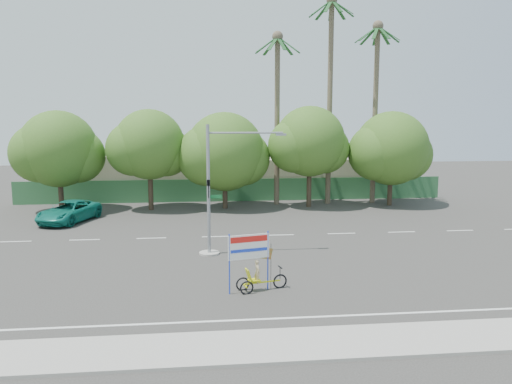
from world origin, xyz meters
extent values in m
plane|color=#33302D|center=(0.00, 0.00, 0.00)|extent=(120.00, 120.00, 0.00)
cube|color=gray|center=(0.00, -7.50, 0.06)|extent=(50.00, 2.40, 0.12)
cube|color=#336B3D|center=(0.00, 21.50, 1.00)|extent=(38.00, 0.08, 2.00)
cube|color=beige|center=(-10.00, 26.00, 2.00)|extent=(12.00, 8.00, 4.00)
cube|color=beige|center=(8.00, 26.00, 1.80)|extent=(14.00, 8.00, 3.60)
cylinder|color=#473828|center=(-14.00, 18.00, 1.76)|extent=(0.40, 0.40, 3.52)
sphere|color=#2B5117|center=(-14.00, 18.00, 4.96)|extent=(6.00, 6.00, 6.00)
sphere|color=#2B5117|center=(-12.65, 18.30, 4.40)|extent=(4.32, 4.32, 4.32)
sphere|color=#2B5117|center=(-15.35, 17.75, 4.64)|extent=(4.56, 4.56, 4.56)
cylinder|color=#473828|center=(-7.00, 18.00, 1.87)|extent=(0.40, 0.40, 3.74)
sphere|color=#2B5117|center=(-7.00, 18.00, 5.27)|extent=(5.60, 5.60, 5.60)
sphere|color=#2B5117|center=(-5.74, 18.30, 4.68)|extent=(4.03, 4.03, 4.03)
sphere|color=#2B5117|center=(-8.26, 17.75, 4.93)|extent=(4.26, 4.26, 4.26)
cylinder|color=#473828|center=(-1.00, 18.00, 1.65)|extent=(0.40, 0.40, 3.30)
sphere|color=#2B5117|center=(-1.00, 18.00, 4.65)|extent=(6.40, 6.40, 6.40)
sphere|color=#2B5117|center=(0.44, 18.30, 4.12)|extent=(4.61, 4.61, 4.61)
sphere|color=#2B5117|center=(-2.44, 17.75, 4.35)|extent=(4.86, 4.86, 4.86)
cylinder|color=#473828|center=(6.00, 18.00, 1.94)|extent=(0.40, 0.40, 3.87)
sphere|color=#2B5117|center=(6.00, 18.00, 5.46)|extent=(5.80, 5.80, 5.80)
sphere|color=#2B5117|center=(7.30, 18.30, 4.84)|extent=(4.18, 4.18, 4.18)
sphere|color=#2B5117|center=(4.70, 17.75, 5.10)|extent=(4.41, 4.41, 4.41)
cylinder|color=#473828|center=(13.00, 18.00, 1.72)|extent=(0.40, 0.40, 3.43)
sphere|color=#2B5117|center=(13.00, 18.00, 4.84)|extent=(6.20, 6.20, 6.20)
sphere|color=#2B5117|center=(14.39, 18.30, 4.29)|extent=(4.46, 4.46, 4.46)
sphere|color=#2B5117|center=(11.61, 17.75, 4.52)|extent=(4.71, 4.71, 4.71)
cylinder|color=#70604C|center=(8.00, 19.50, 8.50)|extent=(0.44, 0.44, 17.00)
sphere|color=#70604C|center=(8.00, 19.50, 17.00)|extent=(0.90, 0.90, 0.90)
cube|color=#1C4C21|center=(8.94, 19.50, 16.34)|extent=(1.91, 0.28, 1.36)
cube|color=#1C4C21|center=(8.72, 20.11, 16.34)|extent=(1.65, 1.44, 1.36)
cube|color=#1C4C21|center=(8.16, 20.43, 16.34)|extent=(0.61, 1.93, 1.36)
cube|color=#1C4C21|center=(7.53, 20.32, 16.34)|extent=(1.20, 1.80, 1.36)
cube|color=#1C4C21|center=(7.11, 19.82, 16.34)|extent=(1.89, 0.92, 1.36)
cube|color=#1C4C21|center=(7.11, 19.18, 16.34)|extent=(1.89, 0.92, 1.36)
cube|color=#1C4C21|center=(7.53, 18.68, 16.34)|extent=(1.20, 1.80, 1.36)
cube|color=#1C4C21|center=(8.16, 18.57, 16.34)|extent=(0.61, 1.93, 1.36)
cube|color=#1C4C21|center=(8.72, 18.89, 16.34)|extent=(1.65, 1.44, 1.36)
cylinder|color=#70604C|center=(12.00, 19.50, 7.50)|extent=(0.44, 0.44, 15.00)
sphere|color=#70604C|center=(12.00, 19.50, 15.00)|extent=(0.90, 0.90, 0.90)
cube|color=#1C4C21|center=(12.94, 19.50, 14.34)|extent=(1.91, 0.28, 1.36)
cube|color=#1C4C21|center=(12.72, 20.11, 14.34)|extent=(1.65, 1.44, 1.36)
cube|color=#1C4C21|center=(12.16, 20.43, 14.34)|extent=(0.61, 1.93, 1.36)
cube|color=#1C4C21|center=(11.53, 20.32, 14.34)|extent=(1.20, 1.80, 1.36)
cube|color=#1C4C21|center=(11.11, 19.82, 14.34)|extent=(1.89, 0.92, 1.36)
cube|color=#1C4C21|center=(11.11, 19.18, 14.34)|extent=(1.89, 0.92, 1.36)
cube|color=#1C4C21|center=(11.53, 18.68, 14.34)|extent=(1.20, 1.80, 1.36)
cube|color=#1C4C21|center=(12.16, 18.57, 14.34)|extent=(0.61, 1.93, 1.36)
cube|color=#1C4C21|center=(12.72, 18.89, 14.34)|extent=(1.65, 1.44, 1.36)
cylinder|color=#70604C|center=(3.50, 19.50, 7.00)|extent=(0.44, 0.44, 14.00)
sphere|color=#70604C|center=(3.50, 19.50, 14.00)|extent=(0.90, 0.90, 0.90)
cube|color=#1C4C21|center=(4.44, 19.50, 13.34)|extent=(1.91, 0.28, 1.36)
cube|color=#1C4C21|center=(4.22, 20.11, 13.34)|extent=(1.65, 1.44, 1.36)
cube|color=#1C4C21|center=(3.66, 20.43, 13.34)|extent=(0.61, 1.93, 1.36)
cube|color=#1C4C21|center=(3.03, 20.32, 13.34)|extent=(1.20, 1.80, 1.36)
cube|color=#1C4C21|center=(2.61, 19.82, 13.34)|extent=(1.89, 0.92, 1.36)
cube|color=#1C4C21|center=(2.61, 19.18, 13.34)|extent=(1.89, 0.92, 1.36)
cube|color=#1C4C21|center=(3.03, 18.68, 13.34)|extent=(1.20, 1.80, 1.36)
cube|color=#1C4C21|center=(3.66, 18.57, 13.34)|extent=(0.61, 1.93, 1.36)
cube|color=#1C4C21|center=(4.22, 18.89, 13.34)|extent=(1.65, 1.44, 1.36)
cylinder|color=gray|center=(-2.50, 4.00, 0.05)|extent=(1.10, 1.10, 0.10)
cylinder|color=gray|center=(-2.50, 4.00, 3.50)|extent=(0.18, 0.18, 7.00)
cylinder|color=gray|center=(-0.50, 4.00, 6.55)|extent=(4.00, 0.10, 0.10)
cube|color=gray|center=(1.40, 4.00, 6.45)|extent=(0.55, 0.20, 0.12)
imported|color=black|center=(-2.50, 3.78, 3.60)|extent=(0.16, 0.20, 1.00)
cube|color=#14662D|center=(-2.15, 4.00, 3.15)|extent=(0.70, 0.04, 0.18)
torus|color=black|center=(0.48, -1.84, 0.29)|extent=(0.65, 0.23, 0.65)
torus|color=black|center=(-1.16, -1.97, 0.27)|extent=(0.60, 0.21, 0.60)
torus|color=black|center=(-1.03, -2.49, 0.27)|extent=(0.60, 0.21, 0.60)
cube|color=#CFD212|center=(-0.31, -2.03, 0.34)|extent=(1.59, 0.45, 0.06)
cube|color=#CFD212|center=(-1.09, -2.23, 0.29)|extent=(0.19, 0.57, 0.05)
cube|color=#CFD212|center=(-0.68, -2.13, 0.48)|extent=(0.56, 0.50, 0.06)
cube|color=#CFD212|center=(-0.93, -2.19, 0.74)|extent=(0.31, 0.44, 0.52)
cylinder|color=black|center=(0.48, -1.84, 0.67)|extent=(0.03, 0.03, 0.52)
cube|color=black|center=(0.48, -1.84, 0.93)|extent=(0.14, 0.43, 0.04)
imported|color=#CCB284|center=(-0.54, -2.09, 0.84)|extent=(0.33, 0.42, 1.03)
cylinder|color=blue|center=(-1.74, -2.39, 1.29)|extent=(0.06, 0.06, 2.58)
cylinder|color=blue|center=(-0.07, -1.98, 1.29)|extent=(0.06, 0.06, 2.58)
cube|color=white|center=(-0.91, -2.18, 1.96)|extent=(1.77, 0.49, 1.05)
cube|color=red|center=(-0.90, -2.22, 2.29)|extent=(1.58, 0.41, 0.25)
cube|color=blue|center=(-0.90, -2.22, 1.81)|extent=(1.58, 0.41, 0.13)
cylinder|color=black|center=(0.06, -1.94, 1.00)|extent=(0.02, 0.02, 2.00)
cube|color=red|center=(-0.26, -2.02, 1.62)|extent=(0.83, 0.22, 0.63)
imported|color=#107564|center=(-12.31, 13.62, 0.75)|extent=(4.13, 5.93, 1.50)
camera|label=1|loc=(-2.77, -22.46, 7.26)|focal=35.00mm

